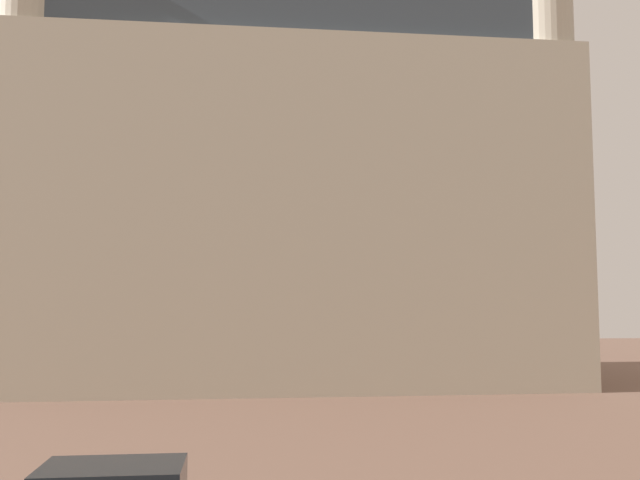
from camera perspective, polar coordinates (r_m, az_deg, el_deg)
The scene contains 1 object.
landmark_building at distance 36.23m, azimuth -2.97°, elevation 4.89°, with size 27.42×12.76×36.14m.
Camera 1 is at (-1.89, -2.38, 4.08)m, focal length 38.50 mm.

